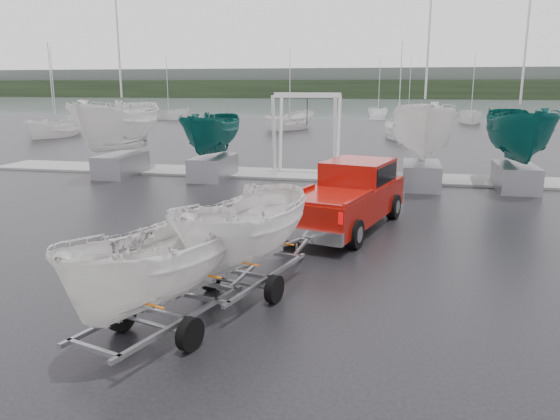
{
  "coord_description": "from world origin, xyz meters",
  "views": [
    {
      "loc": [
        6.7,
        -13.93,
        4.51
      ],
      "look_at": [
        3.61,
        0.09,
        1.2
      ],
      "focal_mm": 35.0,
      "sensor_mm": 36.0,
      "label": 1
    }
  ],
  "objects_px": {
    "pickup_truck": "(350,194)",
    "boat_hoist": "(307,123)",
    "trailer_hitched": "(245,168)",
    "trailer_parked": "(155,194)"
  },
  "relations": [
    {
      "from": "pickup_truck",
      "to": "boat_hoist",
      "type": "relative_size",
      "value": 1.59
    },
    {
      "from": "pickup_truck",
      "to": "boat_hoist",
      "type": "xyz_separation_m",
      "value": [
        -3.06,
        9.59,
        1.59
      ]
    },
    {
      "from": "trailer_hitched",
      "to": "boat_hoist",
      "type": "height_order",
      "value": "trailer_hitched"
    },
    {
      "from": "trailer_parked",
      "to": "trailer_hitched",
      "type": "bearing_deg",
      "value": 85.09
    },
    {
      "from": "boat_hoist",
      "to": "trailer_parked",
      "type": "bearing_deg",
      "value": -88.54
    },
    {
      "from": "pickup_truck",
      "to": "trailer_hitched",
      "type": "distance_m",
      "value": 6.84
    },
    {
      "from": "pickup_truck",
      "to": "boat_hoist",
      "type": "height_order",
      "value": "boat_hoist"
    },
    {
      "from": "trailer_parked",
      "to": "pickup_truck",
      "type": "bearing_deg",
      "value": 90.04
    },
    {
      "from": "trailer_hitched",
      "to": "pickup_truck",
      "type": "bearing_deg",
      "value": 90.0
    },
    {
      "from": "pickup_truck",
      "to": "boat_hoist",
      "type": "bearing_deg",
      "value": 122.3
    }
  ]
}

